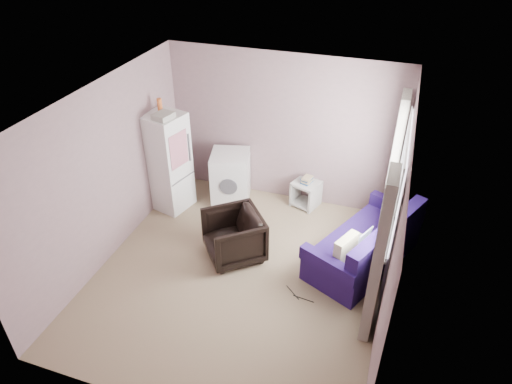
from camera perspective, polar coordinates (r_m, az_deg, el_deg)
room at (r=5.65m, az=-2.20°, el=-0.95°), size 3.84×4.24×2.54m
armchair at (r=6.48m, az=-2.82°, el=-5.30°), size 1.03×1.04×0.78m
fridge at (r=7.43m, az=-10.94°, el=3.73°), size 0.69×0.68×1.87m
washing_machine at (r=7.66m, az=-3.19°, el=2.00°), size 0.75×0.75×0.88m
side_table at (r=7.64m, az=6.28°, el=0.02°), size 0.51×0.51×0.55m
sofa at (r=6.59m, az=13.70°, el=-6.61°), size 1.54×2.04×0.83m
window_dressing at (r=6.05m, az=16.10°, el=-1.54°), size 0.17×2.62×2.18m
floor_cables at (r=6.17m, az=5.27°, el=-12.77°), size 0.42×0.20×0.01m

